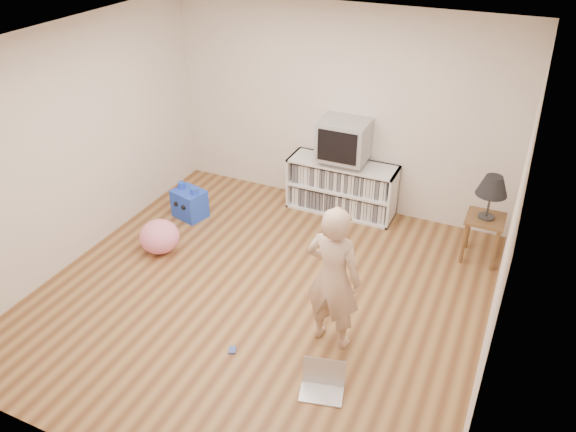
{
  "coord_description": "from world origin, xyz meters",
  "views": [
    {
      "loc": [
        2.2,
        -4.13,
        3.79
      ],
      "look_at": [
        0.13,
        0.4,
        0.79
      ],
      "focal_mm": 35.0,
      "sensor_mm": 36.0,
      "label": 1
    }
  ],
  "objects_px": {
    "crt_tv": "(344,139)",
    "laptop": "(323,382)",
    "media_unit": "(342,187)",
    "table_lamp": "(493,187)",
    "side_table": "(484,228)",
    "person": "(333,278)",
    "plush_blue": "(190,203)",
    "plush_pink": "(160,237)",
    "dvd_deck": "(343,160)"
  },
  "relations": [
    {
      "from": "media_unit",
      "to": "crt_tv",
      "type": "height_order",
      "value": "crt_tv"
    },
    {
      "from": "dvd_deck",
      "to": "side_table",
      "type": "relative_size",
      "value": 0.82
    },
    {
      "from": "side_table",
      "to": "plush_pink",
      "type": "distance_m",
      "value": 3.72
    },
    {
      "from": "crt_tv",
      "to": "laptop",
      "type": "relative_size",
      "value": 1.41
    },
    {
      "from": "laptop",
      "to": "plush_blue",
      "type": "xyz_separation_m",
      "value": [
        -2.63,
        1.98,
        0.13
      ]
    },
    {
      "from": "media_unit",
      "to": "crt_tv",
      "type": "relative_size",
      "value": 2.33
    },
    {
      "from": "side_table",
      "to": "person",
      "type": "bearing_deg",
      "value": -118.85
    },
    {
      "from": "crt_tv",
      "to": "plush_pink",
      "type": "distance_m",
      "value": 2.53
    },
    {
      "from": "laptop",
      "to": "plush_pink",
      "type": "xyz_separation_m",
      "value": [
        -2.51,
        1.16,
        0.13
      ]
    },
    {
      "from": "media_unit",
      "to": "person",
      "type": "xyz_separation_m",
      "value": [
        0.74,
        -2.35,
        0.38
      ]
    },
    {
      "from": "dvd_deck",
      "to": "plush_blue",
      "type": "xyz_separation_m",
      "value": [
        -1.73,
        -0.96,
        -0.54
      ]
    },
    {
      "from": "table_lamp",
      "to": "plush_blue",
      "type": "xyz_separation_m",
      "value": [
        -3.56,
        -0.59,
        -0.75
      ]
    },
    {
      "from": "crt_tv",
      "to": "table_lamp",
      "type": "distance_m",
      "value": 1.87
    },
    {
      "from": "media_unit",
      "to": "side_table",
      "type": "xyz_separation_m",
      "value": [
        1.83,
        -0.39,
        0.07
      ]
    },
    {
      "from": "plush_pink",
      "to": "side_table",
      "type": "bearing_deg",
      "value": 22.2
    },
    {
      "from": "media_unit",
      "to": "plush_blue",
      "type": "relative_size",
      "value": 3.02
    },
    {
      "from": "plush_blue",
      "to": "plush_pink",
      "type": "bearing_deg",
      "value": -66.33
    },
    {
      "from": "crt_tv",
      "to": "side_table",
      "type": "bearing_deg",
      "value": -11.34
    },
    {
      "from": "crt_tv",
      "to": "table_lamp",
      "type": "relative_size",
      "value": 1.17
    },
    {
      "from": "side_table",
      "to": "laptop",
      "type": "distance_m",
      "value": 2.75
    },
    {
      "from": "media_unit",
      "to": "crt_tv",
      "type": "bearing_deg",
      "value": -90.0
    },
    {
      "from": "dvd_deck",
      "to": "laptop",
      "type": "distance_m",
      "value": 3.14
    },
    {
      "from": "laptop",
      "to": "crt_tv",
      "type": "bearing_deg",
      "value": 93.36
    },
    {
      "from": "side_table",
      "to": "table_lamp",
      "type": "xyz_separation_m",
      "value": [
        0.0,
        0.0,
        0.53
      ]
    },
    {
      "from": "side_table",
      "to": "laptop",
      "type": "bearing_deg",
      "value": -109.88
    },
    {
      "from": "table_lamp",
      "to": "plush_pink",
      "type": "distance_m",
      "value": 3.79
    },
    {
      "from": "dvd_deck",
      "to": "person",
      "type": "bearing_deg",
      "value": -72.35
    },
    {
      "from": "crt_tv",
      "to": "table_lamp",
      "type": "bearing_deg",
      "value": -11.34
    },
    {
      "from": "plush_blue",
      "to": "plush_pink",
      "type": "distance_m",
      "value": 0.83
    },
    {
      "from": "dvd_deck",
      "to": "table_lamp",
      "type": "height_order",
      "value": "table_lamp"
    },
    {
      "from": "dvd_deck",
      "to": "plush_pink",
      "type": "relative_size",
      "value": 0.97
    },
    {
      "from": "media_unit",
      "to": "plush_pink",
      "type": "xyz_separation_m",
      "value": [
        -1.61,
        -1.79,
        -0.15
      ]
    },
    {
      "from": "media_unit",
      "to": "side_table",
      "type": "bearing_deg",
      "value": -11.91
    },
    {
      "from": "plush_blue",
      "to": "laptop",
      "type": "bearing_deg",
      "value": -21.58
    },
    {
      "from": "person",
      "to": "plush_blue",
      "type": "relative_size",
      "value": 3.15
    },
    {
      "from": "side_table",
      "to": "dvd_deck",
      "type": "bearing_deg",
      "value": 168.56
    },
    {
      "from": "dvd_deck",
      "to": "plush_pink",
      "type": "distance_m",
      "value": 2.46
    },
    {
      "from": "table_lamp",
      "to": "person",
      "type": "height_order",
      "value": "person"
    },
    {
      "from": "media_unit",
      "to": "plush_pink",
      "type": "height_order",
      "value": "media_unit"
    },
    {
      "from": "table_lamp",
      "to": "laptop",
      "type": "relative_size",
      "value": 1.21
    },
    {
      "from": "person",
      "to": "plush_blue",
      "type": "height_order",
      "value": "person"
    },
    {
      "from": "laptop",
      "to": "plush_pink",
      "type": "distance_m",
      "value": 2.77
    },
    {
      "from": "side_table",
      "to": "table_lamp",
      "type": "relative_size",
      "value": 1.07
    },
    {
      "from": "dvd_deck",
      "to": "table_lamp",
      "type": "distance_m",
      "value": 1.88
    },
    {
      "from": "crt_tv",
      "to": "side_table",
      "type": "relative_size",
      "value": 1.09
    },
    {
      "from": "laptop",
      "to": "media_unit",
      "type": "bearing_deg",
      "value": 93.25
    },
    {
      "from": "media_unit",
      "to": "table_lamp",
      "type": "xyz_separation_m",
      "value": [
        1.83,
        -0.39,
        0.59
      ]
    },
    {
      "from": "side_table",
      "to": "laptop",
      "type": "xyz_separation_m",
      "value": [
        -0.93,
        -2.56,
        -0.35
      ]
    },
    {
      "from": "table_lamp",
      "to": "plush_blue",
      "type": "distance_m",
      "value": 3.68
    },
    {
      "from": "person",
      "to": "plush_pink",
      "type": "bearing_deg",
      "value": -7.08
    }
  ]
}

